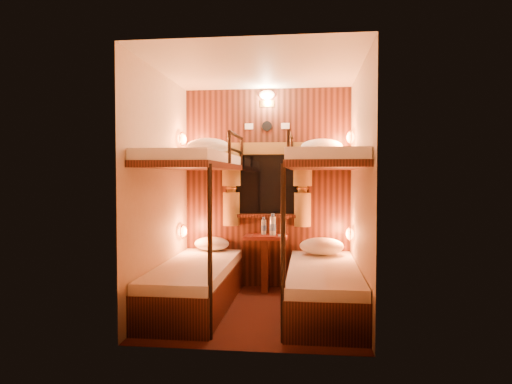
# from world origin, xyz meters

# --- Properties ---
(floor) EXTENTS (2.10, 2.10, 0.00)m
(floor) POSITION_xyz_m (0.00, 0.00, 0.00)
(floor) COLOR #35150E
(floor) RESTS_ON ground
(ceiling) EXTENTS (2.10, 2.10, 0.00)m
(ceiling) POSITION_xyz_m (0.00, 0.00, 2.40)
(ceiling) COLOR silver
(ceiling) RESTS_ON wall_back
(wall_back) EXTENTS (2.40, 0.00, 2.40)m
(wall_back) POSITION_xyz_m (0.00, 1.05, 1.20)
(wall_back) COLOR #C6B293
(wall_back) RESTS_ON floor
(wall_front) EXTENTS (2.40, 0.00, 2.40)m
(wall_front) POSITION_xyz_m (0.00, -1.05, 1.20)
(wall_front) COLOR #C6B293
(wall_front) RESTS_ON floor
(wall_left) EXTENTS (0.00, 2.40, 2.40)m
(wall_left) POSITION_xyz_m (-1.00, 0.00, 1.20)
(wall_left) COLOR #C6B293
(wall_left) RESTS_ON floor
(wall_right) EXTENTS (0.00, 2.40, 2.40)m
(wall_right) POSITION_xyz_m (1.00, 0.00, 1.20)
(wall_right) COLOR #C6B293
(wall_right) RESTS_ON floor
(back_panel) EXTENTS (2.00, 0.03, 2.40)m
(back_panel) POSITION_xyz_m (0.00, 1.04, 1.20)
(back_panel) COLOR black
(back_panel) RESTS_ON floor
(bunk_left) EXTENTS (0.72, 1.90, 1.82)m
(bunk_left) POSITION_xyz_m (-0.65, 0.07, 0.56)
(bunk_left) COLOR black
(bunk_left) RESTS_ON floor
(bunk_right) EXTENTS (0.72, 1.90, 1.82)m
(bunk_right) POSITION_xyz_m (0.65, 0.07, 0.56)
(bunk_right) COLOR black
(bunk_right) RESTS_ON floor
(window) EXTENTS (1.00, 0.12, 0.79)m
(window) POSITION_xyz_m (0.00, 1.00, 1.18)
(window) COLOR black
(window) RESTS_ON back_panel
(curtains) EXTENTS (1.10, 0.22, 1.00)m
(curtains) POSITION_xyz_m (0.00, 0.97, 1.26)
(curtains) COLOR olive
(curtains) RESTS_ON back_panel
(back_fixtures) EXTENTS (0.54, 0.09, 0.48)m
(back_fixtures) POSITION_xyz_m (0.00, 1.00, 2.25)
(back_fixtures) COLOR black
(back_fixtures) RESTS_ON back_panel
(reading_lamps) EXTENTS (2.00, 0.20, 1.25)m
(reading_lamps) POSITION_xyz_m (-0.00, 0.70, 1.24)
(reading_lamps) COLOR orange
(reading_lamps) RESTS_ON wall_left
(table) EXTENTS (0.50, 0.34, 0.66)m
(table) POSITION_xyz_m (0.00, 0.85, 0.41)
(table) COLOR #5D1A15
(table) RESTS_ON floor
(bottle_left) EXTENTS (0.06, 0.06, 0.21)m
(bottle_left) POSITION_xyz_m (-0.03, 0.90, 0.74)
(bottle_left) COLOR #99BFE5
(bottle_left) RESTS_ON table
(bottle_right) EXTENTS (0.08, 0.08, 0.26)m
(bottle_right) POSITION_xyz_m (0.09, 0.83, 0.76)
(bottle_right) COLOR #99BFE5
(bottle_right) RESTS_ON table
(sachet_a) EXTENTS (0.11, 0.10, 0.01)m
(sachet_a) POSITION_xyz_m (0.20, 0.80, 0.65)
(sachet_a) COLOR silver
(sachet_a) RESTS_ON table
(sachet_b) EXTENTS (0.09, 0.09, 0.01)m
(sachet_b) POSITION_xyz_m (0.17, 0.90, 0.65)
(sachet_b) COLOR silver
(sachet_b) RESTS_ON table
(pillow_lower_left) EXTENTS (0.42, 0.30, 0.16)m
(pillow_lower_left) POSITION_xyz_m (-0.65, 0.86, 0.54)
(pillow_lower_left) COLOR silver
(pillow_lower_left) RESTS_ON bunk_left
(pillow_lower_right) EXTENTS (0.50, 0.36, 0.20)m
(pillow_lower_right) POSITION_xyz_m (0.65, 0.70, 0.55)
(pillow_lower_right) COLOR silver
(pillow_lower_right) RESTS_ON bunk_right
(pillow_upper_left) EXTENTS (0.50, 0.36, 0.20)m
(pillow_upper_left) POSITION_xyz_m (-0.65, 0.67, 1.69)
(pillow_upper_left) COLOR silver
(pillow_upper_left) RESTS_ON bunk_left
(pillow_upper_right) EXTENTS (0.49, 0.35, 0.19)m
(pillow_upper_right) POSITION_xyz_m (0.65, 0.82, 1.68)
(pillow_upper_right) COLOR silver
(pillow_upper_right) RESTS_ON bunk_right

